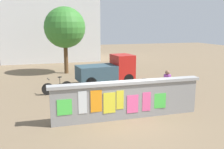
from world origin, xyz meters
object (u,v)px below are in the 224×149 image
Objects in this scene: tree_roadside at (65,28)px; bicycle_near at (57,87)px; auto_rickshaw_truck at (108,70)px; person_walking at (167,83)px; bicycle_far at (146,89)px; motorcycle at (91,97)px.

bicycle_near is at bearing -100.38° from tree_roadside.
auto_rickshaw_truck is 5.62m from tree_roadside.
bicycle_near is 5.91m from person_walking.
auto_rickshaw_truck is 2.20× the size of bicycle_far.
bicycle_near is 0.33× the size of tree_roadside.
motorcycle is 3.30m from bicycle_far.
person_walking is 0.32× the size of tree_roadside.
motorcycle is at bearing 172.53° from person_walking.
person_walking is at bearing -66.52° from tree_roadside.
motorcycle is at bearing -88.03° from tree_roadside.
auto_rickshaw_truck reaches higher than motorcycle.
motorcycle is 1.11× the size of bicycle_far.
bicycle_near is at bearing 117.54° from motorcycle.
bicycle_near and bicycle_far have the same top height.
person_walking is at bearing -69.85° from auto_rickshaw_truck.
tree_roadside is at bearing 79.62° from bicycle_near.
bicycle_near is 1.04× the size of person_walking.
auto_rickshaw_truck is 1.98× the size of motorcycle.
auto_rickshaw_truck reaches higher than person_walking.
bicycle_near is 4.85m from bicycle_far.
bicycle_near is at bearing 148.09° from person_walking.
auto_rickshaw_truck is 2.23× the size of bicycle_near.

